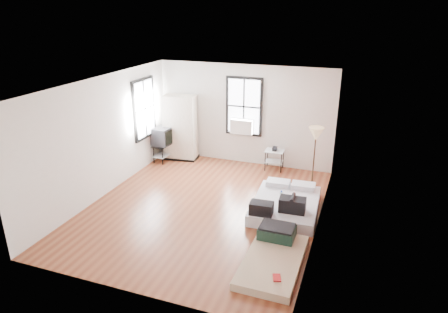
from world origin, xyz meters
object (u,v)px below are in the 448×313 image
at_px(side_table, 274,154).
at_px(mattress_main, 285,204).
at_px(mattress_bare, 274,254).
at_px(wardrobe, 180,128).
at_px(tv_stand, 163,137).
at_px(floor_lamp, 316,137).

bearing_deg(side_table, mattress_main, -70.96).
height_order(mattress_bare, wardrobe, wardrobe).
xyz_separation_m(mattress_main, mattress_bare, (0.18, -1.85, -0.05)).
bearing_deg(tv_stand, side_table, 12.63).
bearing_deg(wardrobe, floor_lamp, -20.39).
distance_m(mattress_main, floor_lamp, 1.77).
xyz_separation_m(wardrobe, side_table, (2.79, 0.07, -0.50)).
bearing_deg(floor_lamp, wardrobe, 166.37).
bearing_deg(mattress_main, tv_stand, 152.27).
relative_size(side_table, floor_lamp, 0.41).
height_order(side_table, tv_stand, tv_stand).
bearing_deg(side_table, floor_lamp, -41.18).
relative_size(wardrobe, side_table, 2.86).
bearing_deg(floor_lamp, tv_stand, 172.04).
xyz_separation_m(mattress_bare, tv_stand, (-4.14, 3.67, 0.60)).
bearing_deg(tv_stand, mattress_bare, -36.46).
bearing_deg(mattress_main, side_table, 106.07).
height_order(mattress_main, tv_stand, tv_stand).
height_order(mattress_bare, tv_stand, tv_stand).
bearing_deg(mattress_bare, mattress_main, 96.24).
bearing_deg(floor_lamp, mattress_bare, -94.12).
relative_size(wardrobe, floor_lamp, 1.16).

